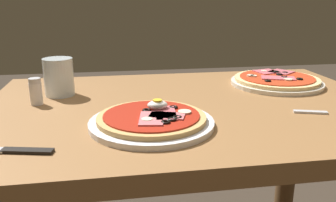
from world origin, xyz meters
TOP-DOWN VIEW (x-y plane):
  - dining_table at (0.00, 0.00)m, footprint 1.02×0.70m
  - pizza_foreground at (-0.12, -0.15)m, footprint 0.26×0.26m
  - pizza_across_left at (0.30, 0.14)m, footprint 0.27×0.27m
  - water_glass_near at (-0.33, 0.13)m, footprint 0.08×0.08m
  - fork at (0.28, -0.13)m, footprint 0.15×0.06m
  - knife at (-0.38, -0.23)m, footprint 0.19×0.06m
  - salt_shaker at (-0.38, 0.05)m, footprint 0.03×0.03m

SIDE VIEW (x-z plane):
  - dining_table at x=0.00m, z-range 0.23..0.97m
  - fork at x=0.28m, z-range 0.74..0.75m
  - knife at x=-0.38m, z-range 0.74..0.75m
  - pizza_across_left at x=0.30m, z-range 0.74..0.77m
  - pizza_foreground at x=-0.12m, z-range 0.73..0.78m
  - salt_shaker at x=-0.38m, z-range 0.74..0.81m
  - water_glass_near at x=-0.33m, z-range 0.74..0.84m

